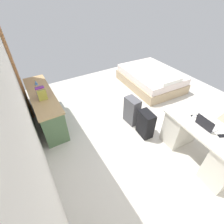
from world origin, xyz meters
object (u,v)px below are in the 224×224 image
at_px(bed, 151,78).
at_px(computer_mouse, 194,116).
at_px(desk, 201,143).
at_px(credenza, 45,108).
at_px(suitcase_black, 146,124).
at_px(cell_phone_by_mouse, 195,116).
at_px(figurine_small, 36,83).
at_px(suitcase_spare_grey, 132,111).
at_px(laptop, 206,125).
at_px(cell_phone_near_laptop, 223,136).

height_order(bed, computer_mouse, computer_mouse).
xyz_separation_m(desk, credenza, (2.49, 2.13, -0.01)).
bearing_deg(suitcase_black, desk, -149.81).
xyz_separation_m(cell_phone_by_mouse, figurine_small, (2.61, 2.20, 0.06)).
relative_size(bed, computer_mouse, 19.75).
bearing_deg(computer_mouse, suitcase_spare_grey, 27.32).
height_order(desk, laptop, laptop).
bearing_deg(figurine_small, cell_phone_near_laptop, -145.42).
xyz_separation_m(credenza, suitcase_spare_grey, (-1.04, -1.67, -0.06)).
bearing_deg(cell_phone_by_mouse, credenza, 74.23).
relative_size(suitcase_spare_grey, cell_phone_near_laptop, 4.73).
relative_size(desk, figurine_small, 13.46).
bearing_deg(cell_phone_by_mouse, desk, -162.76).
relative_size(credenza, suitcase_black, 3.09).
distance_m(desk, computer_mouse, 0.49).
distance_m(bed, figurine_small, 3.28).
bearing_deg(computer_mouse, laptop, 170.98).
xyz_separation_m(computer_mouse, figurine_small, (2.61, 2.17, 0.05)).
xyz_separation_m(suitcase_black, computer_mouse, (-0.66, -0.49, 0.48)).
distance_m(laptop, figurine_small, 3.57).
bearing_deg(laptop, suitcase_spare_grey, 17.40).
relative_size(suitcase_black, figurine_small, 5.30).
distance_m(credenza, figurine_small, 0.61).
bearing_deg(figurine_small, suitcase_black, -139.29).
relative_size(bed, suitcase_black, 3.39).
bearing_deg(cell_phone_by_mouse, laptop, -169.27).
bearing_deg(cell_phone_by_mouse, figurine_small, 69.09).
height_order(cell_phone_near_laptop, cell_phone_by_mouse, same).
bearing_deg(suitcase_spare_grey, cell_phone_by_mouse, -157.77).
height_order(computer_mouse, figurine_small, figurine_small).
relative_size(laptop, cell_phone_near_laptop, 2.38).
bearing_deg(desk, suitcase_black, 25.03).
relative_size(credenza, suitcase_spare_grey, 2.80).
xyz_separation_m(bed, laptop, (-2.48, 1.09, 0.56)).
height_order(bed, cell_phone_near_laptop, cell_phone_near_laptop).
bearing_deg(suitcase_spare_grey, desk, -165.08).
xyz_separation_m(credenza, laptop, (-2.44, -2.11, 0.42)).
relative_size(credenza, laptop, 5.56).
distance_m(bed, cell_phone_by_mouse, 2.49).
height_order(credenza, cell_phone_by_mouse, same).
bearing_deg(credenza, cell_phone_by_mouse, -134.69).
height_order(cell_phone_by_mouse, figurine_small, figurine_small).
xyz_separation_m(desk, suitcase_spare_grey, (1.45, 0.46, -0.07)).
bearing_deg(computer_mouse, suitcase_black, 40.37).
distance_m(suitcase_spare_grey, computer_mouse, 1.32).
bearing_deg(computer_mouse, credenza, 48.62).
relative_size(laptop, computer_mouse, 3.24).
distance_m(laptop, computer_mouse, 0.27).
bearing_deg(suitcase_black, credenza, 52.95).
relative_size(suitcase_spare_grey, cell_phone_by_mouse, 4.73).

